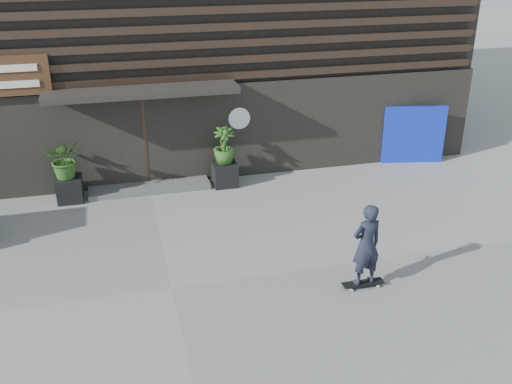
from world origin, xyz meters
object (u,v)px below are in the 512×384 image
object	(u,v)px
planter_pot_left	(70,189)
planter_pot_right	(225,174)
blue_tarp	(414,135)
skateboarder	(366,245)

from	to	relation	value
planter_pot_left	planter_pot_right	xyz separation A→B (m)	(3.80, 0.00, 0.00)
planter_pot_right	blue_tarp	world-z (taller)	blue_tarp
blue_tarp	skateboarder	size ratio (longest dim) A/B	1.03
planter_pot_left	blue_tarp	size ratio (longest dim) A/B	0.35
planter_pot_left	blue_tarp	xyz separation A→B (m)	(9.21, 0.30, 0.51)
planter_pot_left	blue_tarp	world-z (taller)	blue_tarp
planter_pot_left	planter_pot_right	world-z (taller)	same
blue_tarp	skateboarder	xyz separation A→B (m)	(-3.90, -5.53, 0.07)
planter_pot_right	blue_tarp	distance (m)	5.44
skateboarder	planter_pot_left	bearing A→B (deg)	135.39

